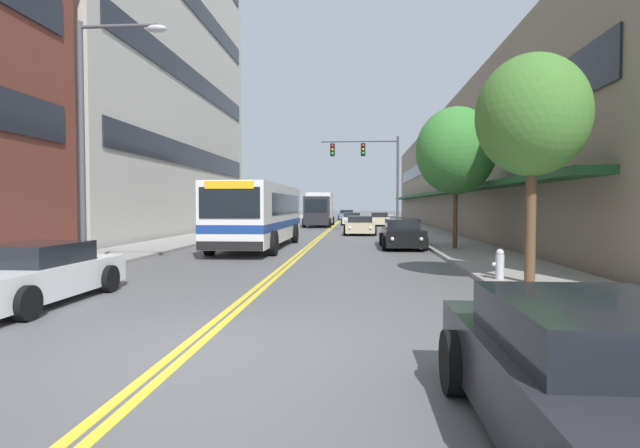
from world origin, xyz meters
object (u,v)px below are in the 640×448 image
object	(u,v)px
car_silver_moving_lead	(352,219)
street_tree_right_mid	(456,151)
car_champagne_parked_right_far	(379,219)
box_truck	(319,209)
traffic_signal_mast	(372,165)
car_white_parked_left_near	(29,275)
car_slate_blue_moving_third	(347,215)
car_navy_parked_left_mid	(277,222)
car_beige_moving_second	(360,226)
car_charcoal_parked_right_foreground	(605,387)
car_black_parked_right_mid	(402,234)
city_bus	(260,212)
street_lamp_left_near	(95,123)
fire_hydrant	(500,264)
street_tree_right_near	(532,116)

from	to	relation	value
car_silver_moving_lead	street_tree_right_mid	xyz separation A→B (m)	(4.84, -27.70, 3.76)
car_champagne_parked_right_far	box_truck	xyz separation A→B (m)	(-5.66, -1.51, 1.02)
car_champagne_parked_right_far	traffic_signal_mast	size ratio (longest dim) A/B	0.62
car_white_parked_left_near	box_truck	bearing A→B (deg)	85.39
car_silver_moving_lead	car_slate_blue_moving_third	distance (m)	16.28
car_navy_parked_left_mid	car_beige_moving_second	size ratio (longest dim) A/B	0.97
car_charcoal_parked_right_foreground	box_truck	xyz separation A→B (m)	(-5.59, 42.64, 1.03)
car_champagne_parked_right_far	car_black_parked_right_mid	bearing A→B (deg)	-89.91
car_champagne_parked_right_far	box_truck	size ratio (longest dim) A/B	0.57
car_beige_moving_second	box_truck	xyz separation A→B (m)	(-3.77, 12.52, 1.03)
city_bus	car_white_parked_left_near	xyz separation A→B (m)	(-2.03, -13.55, -1.07)
car_charcoal_parked_right_foreground	car_beige_moving_second	size ratio (longest dim) A/B	0.95
street_tree_right_mid	box_truck	bearing A→B (deg)	107.71
car_black_parked_right_mid	street_lamp_left_near	size ratio (longest dim) A/B	0.66
car_champagne_parked_right_far	street_lamp_left_near	size ratio (longest dim) A/B	0.62
street_tree_right_mid	fire_hydrant	world-z (taller)	street_tree_right_mid
car_champagne_parked_right_far	traffic_signal_mast	world-z (taller)	traffic_signal_mast
car_navy_parked_left_mid	street_tree_right_mid	bearing A→B (deg)	-59.79
car_champagne_parked_right_far	street_tree_right_mid	bearing A→B (deg)	-85.20
traffic_signal_mast	car_navy_parked_left_mid	bearing A→B (deg)	152.51
car_black_parked_right_mid	traffic_signal_mast	world-z (taller)	traffic_signal_mast
car_champagne_parked_right_far	street_tree_right_near	xyz separation A→B (m)	(2.15, -35.73, 3.52)
car_charcoal_parked_right_foreground	street_lamp_left_near	size ratio (longest dim) A/B	0.65
car_navy_parked_left_mid	street_lamp_left_near	bearing A→B (deg)	-91.16
street_tree_right_near	car_silver_moving_lead	bearing A→B (deg)	97.33
car_slate_blue_moving_third	street_tree_right_near	world-z (taller)	street_tree_right_near
car_navy_parked_left_mid	car_silver_moving_lead	size ratio (longest dim) A/B	1.11
city_bus	street_lamp_left_near	distance (m)	10.45
city_bus	car_silver_moving_lead	size ratio (longest dim) A/B	2.57
car_charcoal_parked_right_foreground	car_silver_moving_lead	size ratio (longest dim) A/B	1.08
car_champagne_parked_right_far	car_silver_moving_lead	distance (m)	3.09
car_black_parked_right_mid	street_tree_right_near	distance (m)	11.77
car_black_parked_right_mid	fire_hydrant	size ratio (longest dim) A/B	6.02
car_slate_blue_moving_third	street_tree_right_near	xyz separation A→B (m)	(5.73, -53.57, 3.50)
traffic_signal_mast	car_white_parked_left_near	bearing A→B (deg)	-105.73
city_bus	car_slate_blue_moving_third	world-z (taller)	city_bus
car_black_parked_right_mid	car_white_parked_left_near	bearing A→B (deg)	-122.11
car_white_parked_left_near	car_charcoal_parked_right_foreground	distance (m)	10.25
city_bus	traffic_signal_mast	distance (m)	15.07
car_charcoal_parked_right_foreground	car_beige_moving_second	xyz separation A→B (m)	(-1.81, 30.12, 0.00)
car_charcoal_parked_right_foreground	street_lamp_left_near	distance (m)	13.65
car_beige_moving_second	car_silver_moving_lead	bearing A→B (deg)	92.76
car_navy_parked_left_mid	car_charcoal_parked_right_foreground	size ratio (longest dim) A/B	1.02
car_beige_moving_second	fire_hydrant	size ratio (longest dim) A/B	6.31
car_black_parked_right_mid	street_lamp_left_near	world-z (taller)	street_lamp_left_near
car_silver_moving_lead	street_lamp_left_near	bearing A→B (deg)	-100.33
box_truck	car_charcoal_parked_right_foreground	bearing A→B (deg)	-82.53
car_black_parked_right_mid	car_slate_blue_moving_third	xyz separation A→B (m)	(-3.61, 42.54, 0.00)
box_truck	street_tree_right_near	size ratio (longest dim) A/B	1.38
city_bus	street_tree_right_near	distance (m)	14.09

